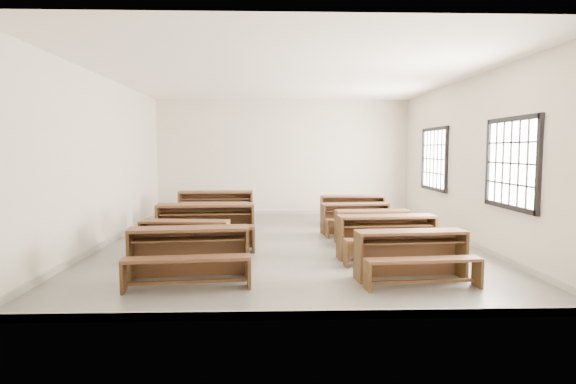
{
  "coord_description": "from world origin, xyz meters",
  "views": [
    {
      "loc": [
        -0.31,
        -9.24,
        1.81
      ],
      "look_at": [
        0.0,
        0.0,
        1.0
      ],
      "focal_mm": 30.0,
      "sensor_mm": 36.0,
      "label": 1
    }
  ],
  "objects_px": {
    "desk_set_8": "(355,216)",
    "desk_set_9": "(352,208)",
    "desk_set_2": "(206,222)",
    "desk_set_3": "(214,215)",
    "desk_set_7": "(373,224)",
    "desk_set_5": "(412,252)",
    "desk_set_6": "(387,234)",
    "desk_set_4": "(216,205)",
    "desk_set_1": "(184,237)",
    "desk_set_0": "(189,250)"
  },
  "relations": [
    {
      "from": "desk_set_6",
      "to": "desk_set_9",
      "type": "xyz_separation_m",
      "value": [
        0.06,
        3.81,
        -0.02
      ]
    },
    {
      "from": "desk_set_0",
      "to": "desk_set_5",
      "type": "distance_m",
      "value": 3.09
    },
    {
      "from": "desk_set_6",
      "to": "desk_set_7",
      "type": "xyz_separation_m",
      "value": [
        0.05,
        1.36,
        -0.05
      ]
    },
    {
      "from": "desk_set_1",
      "to": "desk_set_4",
      "type": "relative_size",
      "value": 0.84
    },
    {
      "from": "desk_set_1",
      "to": "desk_set_4",
      "type": "xyz_separation_m",
      "value": [
        0.07,
        3.86,
        0.09
      ]
    },
    {
      "from": "desk_set_8",
      "to": "desk_set_9",
      "type": "height_order",
      "value": "desk_set_9"
    },
    {
      "from": "desk_set_0",
      "to": "desk_set_5",
      "type": "height_order",
      "value": "desk_set_0"
    },
    {
      "from": "desk_set_3",
      "to": "desk_set_7",
      "type": "height_order",
      "value": "desk_set_3"
    },
    {
      "from": "desk_set_4",
      "to": "desk_set_5",
      "type": "xyz_separation_m",
      "value": [
        3.31,
        -5.19,
        -0.07
      ]
    },
    {
      "from": "desk_set_5",
      "to": "desk_set_6",
      "type": "bearing_deg",
      "value": 86.74
    },
    {
      "from": "desk_set_8",
      "to": "desk_set_7",
      "type": "bearing_deg",
      "value": -88.26
    },
    {
      "from": "desk_set_8",
      "to": "desk_set_1",
      "type": "bearing_deg",
      "value": -149.47
    },
    {
      "from": "desk_set_5",
      "to": "desk_set_6",
      "type": "distance_m",
      "value": 1.3
    },
    {
      "from": "desk_set_1",
      "to": "desk_set_7",
      "type": "distance_m",
      "value": 3.65
    },
    {
      "from": "desk_set_5",
      "to": "desk_set_8",
      "type": "bearing_deg",
      "value": 87.49
    },
    {
      "from": "desk_set_7",
      "to": "desk_set_5",
      "type": "bearing_deg",
      "value": -94.36
    },
    {
      "from": "desk_set_6",
      "to": "desk_set_9",
      "type": "distance_m",
      "value": 3.81
    },
    {
      "from": "desk_set_5",
      "to": "desk_set_9",
      "type": "relative_size",
      "value": 1.01
    },
    {
      "from": "desk_set_6",
      "to": "desk_set_7",
      "type": "relative_size",
      "value": 1.13
    },
    {
      "from": "desk_set_3",
      "to": "desk_set_8",
      "type": "height_order",
      "value": "desk_set_3"
    },
    {
      "from": "desk_set_4",
      "to": "desk_set_7",
      "type": "height_order",
      "value": "desk_set_4"
    },
    {
      "from": "desk_set_5",
      "to": "desk_set_6",
      "type": "height_order",
      "value": "desk_set_6"
    },
    {
      "from": "desk_set_2",
      "to": "desk_set_7",
      "type": "distance_m",
      "value": 3.2
    },
    {
      "from": "desk_set_5",
      "to": "desk_set_6",
      "type": "xyz_separation_m",
      "value": [
        -0.03,
        1.3,
        0.02
      ]
    },
    {
      "from": "desk_set_0",
      "to": "desk_set_7",
      "type": "height_order",
      "value": "desk_set_0"
    },
    {
      "from": "desk_set_3",
      "to": "desk_set_6",
      "type": "distance_m",
      "value": 4.14
    },
    {
      "from": "desk_set_1",
      "to": "desk_set_4",
      "type": "height_order",
      "value": "desk_set_4"
    },
    {
      "from": "desk_set_2",
      "to": "desk_set_4",
      "type": "height_order",
      "value": "desk_set_2"
    },
    {
      "from": "desk_set_4",
      "to": "desk_set_8",
      "type": "relative_size",
      "value": 1.18
    },
    {
      "from": "desk_set_3",
      "to": "desk_set_9",
      "type": "distance_m",
      "value": 3.44
    },
    {
      "from": "desk_set_7",
      "to": "desk_set_4",
      "type": "bearing_deg",
      "value": 138.8
    },
    {
      "from": "desk_set_9",
      "to": "desk_set_0",
      "type": "bearing_deg",
      "value": -119.51
    },
    {
      "from": "desk_set_4",
      "to": "desk_set_5",
      "type": "bearing_deg",
      "value": -58.72
    },
    {
      "from": "desk_set_6",
      "to": "desk_set_8",
      "type": "height_order",
      "value": "desk_set_6"
    },
    {
      "from": "desk_set_1",
      "to": "desk_set_6",
      "type": "distance_m",
      "value": 3.35
    },
    {
      "from": "desk_set_9",
      "to": "desk_set_2",
      "type": "bearing_deg",
      "value": -137.26
    },
    {
      "from": "desk_set_6",
      "to": "desk_set_7",
      "type": "distance_m",
      "value": 1.36
    },
    {
      "from": "desk_set_6",
      "to": "desk_set_8",
      "type": "distance_m",
      "value": 2.46
    },
    {
      "from": "desk_set_0",
      "to": "desk_set_9",
      "type": "distance_m",
      "value": 5.91
    },
    {
      "from": "desk_set_4",
      "to": "desk_set_8",
      "type": "height_order",
      "value": "desk_set_4"
    },
    {
      "from": "desk_set_3",
      "to": "desk_set_2",
      "type": "bearing_deg",
      "value": -88.41
    },
    {
      "from": "desk_set_8",
      "to": "desk_set_3",
      "type": "bearing_deg",
      "value": 170.15
    },
    {
      "from": "desk_set_2",
      "to": "desk_set_4",
      "type": "xyz_separation_m",
      "value": [
        -0.13,
        2.81,
        -0.0
      ]
    },
    {
      "from": "desk_set_0",
      "to": "desk_set_1",
      "type": "xyz_separation_m",
      "value": [
        -0.3,
        1.25,
        -0.05
      ]
    },
    {
      "from": "desk_set_2",
      "to": "desk_set_9",
      "type": "bearing_deg",
      "value": 36.87
    },
    {
      "from": "desk_set_2",
      "to": "desk_set_6",
      "type": "xyz_separation_m",
      "value": [
        3.14,
        -1.08,
        -0.05
      ]
    },
    {
      "from": "desk_set_5",
      "to": "desk_set_6",
      "type": "relative_size",
      "value": 0.95
    },
    {
      "from": "desk_set_7",
      "to": "desk_set_9",
      "type": "distance_m",
      "value": 2.45
    },
    {
      "from": "desk_set_9",
      "to": "desk_set_6",
      "type": "bearing_deg",
      "value": -88.63
    },
    {
      "from": "desk_set_2",
      "to": "desk_set_8",
      "type": "xyz_separation_m",
      "value": [
        3.04,
        1.38,
        -0.09
      ]
    }
  ]
}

